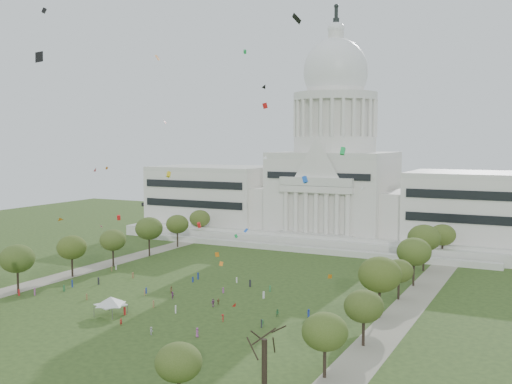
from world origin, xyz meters
The scene contains 33 objects.
ground centered at (0.00, 0.00, 0.00)m, with size 400.00×400.00×0.00m, color #2E441B.
capitol centered at (0.00, 113.59, 22.30)m, with size 160.00×64.50×91.30m.
path_left centered at (-48.00, 30.00, 0.02)m, with size 8.00×160.00×0.04m, color gray.
path_right centered at (48.00, 30.00, 0.02)m, with size 8.00×160.00×0.04m, color gray.
row_tree_r_0 centered at (44.94, -19.59, 7.75)m, with size 7.67×7.67×10.91m.
row_tree_l_1 centered at (-44.07, -2.96, 8.95)m, with size 8.86×8.86×12.59m.
row_tree_r_1 centered at (46.22, -1.75, 7.66)m, with size 7.58×7.58×10.78m.
row_tree_l_2 centered at (-45.04, 17.30, 8.51)m, with size 8.42×8.42×11.97m.
row_tree_r_2 centered at (44.17, 17.44, 9.66)m, with size 9.55×9.55×13.58m.
row_tree_l_3 centered at (-44.09, 33.92, 8.21)m, with size 8.12×8.12×11.55m.
row_tree_r_3 centered at (44.40, 34.48, 7.08)m, with size 7.01×7.01×9.98m.
row_tree_l_4 centered at (-44.08, 52.42, 9.39)m, with size 9.29×9.29×13.21m.
row_tree_r_4 centered at (44.76, 50.04, 9.29)m, with size 9.19×9.19×13.06m.
row_tree_l_5 centered at (-45.22, 71.01, 8.42)m, with size 8.33×8.33×11.85m.
row_tree_r_5 centered at (43.49, 70.19, 9.93)m, with size 9.82×9.82×13.96m.
row_tree_l_6 centered at (-46.87, 89.14, 8.27)m, with size 8.19×8.19×11.64m.
row_tree_r_6 centered at (45.96, 88.13, 8.51)m, with size 8.42×8.42×11.97m.
near_tree_1 centered at (30.00, -40.00, 7.00)m, with size 6.93×6.93×9.86m.
big_bare_tree centered at (38.00, -28.00, 8.67)m, with size 6.00×5.00×12.80m.
event_tent centered at (-9.98, -7.59, 3.35)m, with size 9.96×9.96×4.33m.
person_0 centered at (30.23, 10.56, 0.96)m, with size 0.94×0.61×1.92m, color navy.
person_2 centered at (23.87, 8.00, 0.86)m, with size 0.84×0.52×1.73m, color #33723F.
person_3 centered at (14.79, -0.61, 0.84)m, with size 1.08×0.56×1.67m, color #B21E1E.
person_4 centered at (6.99, 8.54, 0.97)m, with size 1.13×0.62×1.93m, color #994C8C.
person_5 centered at (-5.74, 10.34, 0.87)m, with size 1.62×0.64×1.74m, color #994C8C.
person_6 centered at (15.27, -11.64, 0.97)m, with size 0.95×0.62×1.93m, color #994C8C.
person_7 centered at (-3.24, -12.37, 0.76)m, with size 0.55×0.41×1.52m, color #B21E1E.
person_8 centered at (-8.93, 14.50, 0.92)m, with size 0.89×0.55×1.84m, color olive.
person_9 centered at (23.83, 0.45, 0.74)m, with size 0.95×0.49×1.47m, color #33723F.
person_10 centered at (7.09, 10.72, 0.79)m, with size 0.93×0.51×1.58m, color olive.
person_11 centered at (6.17, -14.50, 0.81)m, with size 1.51×0.60×1.62m, color silver.
distant_crowd centered at (-14.31, 13.20, 0.87)m, with size 66.54×38.47×1.95m.
kite_swarm centered at (-1.82, 6.80, 27.77)m, with size 85.44×105.51×63.41m.
Camera 1 is at (77.58, -110.04, 38.96)m, focal length 42.00 mm.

